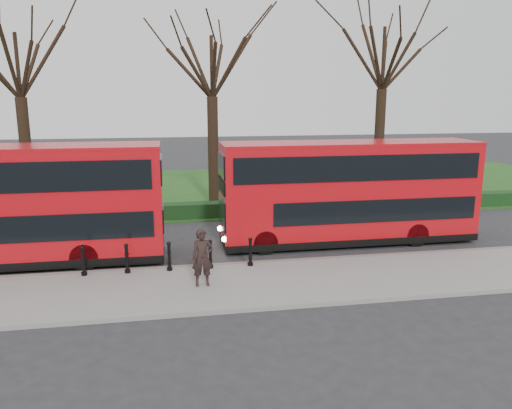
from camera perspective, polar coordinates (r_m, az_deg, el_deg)
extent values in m
plane|color=#28282B|center=(19.34, -7.92, -6.42)|extent=(120.00, 120.00, 0.00)
cube|color=gray|center=(16.50, -7.49, -9.48)|extent=(60.00, 4.00, 0.15)
cube|color=slate|center=(18.37, -7.80, -7.19)|extent=(60.00, 0.25, 0.16)
cube|color=#1B4A18|center=(33.89, -8.97, 1.70)|extent=(60.00, 18.00, 0.06)
cube|color=black|center=(25.78, -8.57, -0.78)|extent=(60.00, 0.90, 0.80)
cube|color=yellow|center=(18.68, -7.83, -7.08)|extent=(60.00, 0.10, 0.01)
cube|color=yellow|center=(18.87, -7.86, -6.88)|extent=(60.00, 0.10, 0.01)
cylinder|color=black|center=(29.45, -24.75, 5.10)|extent=(0.60, 0.60, 6.11)
cylinder|color=black|center=(28.61, -4.91, 6.03)|extent=(0.60, 0.60, 6.15)
cylinder|color=black|center=(31.13, 13.86, 6.63)|extent=(0.60, 0.60, 6.58)
cylinder|color=black|center=(18.09, -19.13, -6.16)|extent=(0.15, 0.15, 1.00)
cylinder|color=black|center=(17.91, -14.54, -6.05)|extent=(0.15, 0.15, 1.00)
cylinder|color=black|center=(17.85, -9.89, -5.90)|extent=(0.15, 0.15, 1.00)
cylinder|color=black|center=(17.90, -5.24, -5.71)|extent=(0.15, 0.15, 1.00)
cylinder|color=black|center=(18.07, -0.65, -5.48)|extent=(0.15, 0.15, 1.00)
cube|color=red|center=(20.26, -26.53, 0.23)|extent=(11.05, 2.51, 4.07)
cube|color=black|center=(20.75, -25.98, -5.41)|extent=(11.07, 2.53, 0.30)
cube|color=black|center=(19.01, -25.04, -2.61)|extent=(8.84, 0.04, 0.95)
cylinder|color=black|center=(19.06, -19.03, -5.69)|extent=(1.00, 0.30, 1.00)
cylinder|color=black|center=(21.15, -18.15, -3.87)|extent=(1.00, 0.30, 1.00)
cube|color=red|center=(21.44, 10.58, 1.76)|extent=(10.77, 2.45, 3.96)
cube|color=black|center=(21.89, 10.37, -3.48)|extent=(10.79, 2.47, 0.29)
cube|color=black|center=(20.76, 13.72, -0.73)|extent=(8.61, 0.04, 0.93)
cube|color=black|center=(20.14, 11.93, 4.06)|extent=(10.18, 0.04, 1.03)
cube|color=black|center=(20.13, -3.95, 2.18)|extent=(0.06, 2.15, 0.54)
cylinder|color=black|center=(19.82, 1.06, -4.35)|extent=(0.98, 0.29, 0.98)
cylinder|color=black|center=(21.86, -0.03, -2.76)|extent=(0.98, 0.29, 0.98)
cylinder|color=black|center=(21.97, 17.86, -3.30)|extent=(0.98, 0.29, 0.98)
cylinder|color=black|center=(23.82, 15.46, -1.96)|extent=(0.98, 0.29, 0.98)
imported|color=black|center=(16.18, -6.15, -6.06)|extent=(0.70, 0.47, 1.88)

